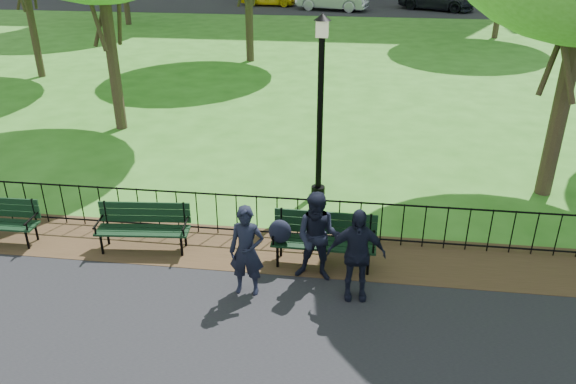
# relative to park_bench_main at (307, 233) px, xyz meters

# --- Properties ---
(ground) EXTENTS (120.00, 120.00, 0.00)m
(ground) POSITION_rel_park_bench_main_xyz_m (-0.06, -1.15, -0.64)
(ground) COLOR #2C6219
(dirt_strip) EXTENTS (60.00, 1.60, 0.01)m
(dirt_strip) POSITION_rel_park_bench_main_xyz_m (-0.06, 0.35, -0.63)
(dirt_strip) COLOR #332514
(dirt_strip) RESTS_ON ground
(far_street) EXTENTS (70.00, 9.00, 0.01)m
(far_street) POSITION_rel_park_bench_main_xyz_m (-0.06, 33.85, -0.64)
(far_street) COLOR black
(far_street) RESTS_ON ground
(iron_fence) EXTENTS (24.06, 0.06, 1.00)m
(iron_fence) POSITION_rel_park_bench_main_xyz_m (-0.06, 0.85, -0.14)
(iron_fence) COLOR black
(iron_fence) RESTS_ON ground
(park_bench_main) EXTENTS (1.91, 0.62, 1.05)m
(park_bench_main) POSITION_rel_park_bench_main_xyz_m (0.00, 0.00, 0.00)
(park_bench_main) COLOR black
(park_bench_main) RESTS_ON ground
(park_bench_left_a) EXTENTS (1.77, 0.69, 0.98)m
(park_bench_left_a) POSITION_rel_park_bench_main_xyz_m (-3.09, 0.15, -0.08)
(park_bench_left_a) COLOR black
(park_bench_left_a) RESTS_ON ground
(lamppost) EXTENTS (0.36, 0.36, 3.98)m
(lamppost) POSITION_rel_park_bench_main_xyz_m (-0.03, 2.93, 1.53)
(lamppost) COLOR black
(lamppost) RESTS_ON ground
(person_left) EXTENTS (0.58, 0.39, 1.59)m
(person_left) POSITION_rel_park_bench_main_xyz_m (-0.88, -0.99, 0.16)
(person_left) COLOR black
(person_left) RESTS_ON asphalt_path
(person_mid) EXTENTS (0.83, 0.49, 1.63)m
(person_mid) POSITION_rel_park_bench_main_xyz_m (0.23, -0.44, 0.18)
(person_mid) COLOR black
(person_mid) RESTS_ON asphalt_path
(person_right) EXTENTS (0.98, 0.47, 1.62)m
(person_right) POSITION_rel_park_bench_main_xyz_m (0.88, -0.88, 0.18)
(person_right) COLOR black
(person_right) RESTS_ON asphalt_path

